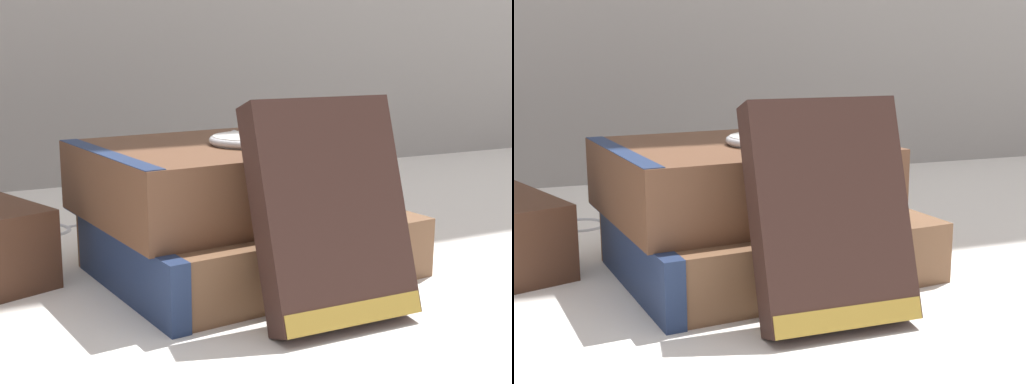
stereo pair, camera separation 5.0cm
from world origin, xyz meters
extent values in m
plane|color=white|center=(0.00, 0.00, 0.00)|extent=(3.00, 3.00, 0.00)
cube|color=brown|center=(0.06, 0.01, 0.02)|extent=(0.21, 0.17, 0.04)
cube|color=navy|center=(-0.03, 0.00, 0.02)|extent=(0.03, 0.15, 0.04)
cube|color=brown|center=(0.05, 0.03, 0.06)|extent=(0.19, 0.17, 0.05)
cube|color=navy|center=(-0.03, 0.02, 0.06)|extent=(0.03, 0.15, 0.05)
cube|color=#331E19|center=(0.07, -0.08, 0.06)|extent=(0.09, 0.06, 0.12)
cube|color=olive|center=(0.07, -0.10, 0.01)|extent=(0.09, 0.02, 0.02)
cylinder|color=white|center=(0.07, 0.02, 0.09)|extent=(0.05, 0.05, 0.01)
torus|color=silver|center=(0.07, 0.02, 0.09)|extent=(0.06, 0.06, 0.01)
sphere|color=silver|center=(0.07, 0.04, 0.09)|extent=(0.01, 0.01, 0.01)
torus|color=#ADADB2|center=(-0.04, 0.18, 0.00)|extent=(0.05, 0.05, 0.00)
torus|color=#ADADB2|center=(0.01, 0.19, 0.00)|extent=(0.05, 0.05, 0.00)
cylinder|color=#ADADB2|center=(-0.02, 0.19, 0.00)|extent=(0.02, 0.01, 0.00)
camera|label=1|loc=(-0.14, -0.41, 0.15)|focal=50.00mm
camera|label=2|loc=(-0.10, -0.43, 0.15)|focal=50.00mm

